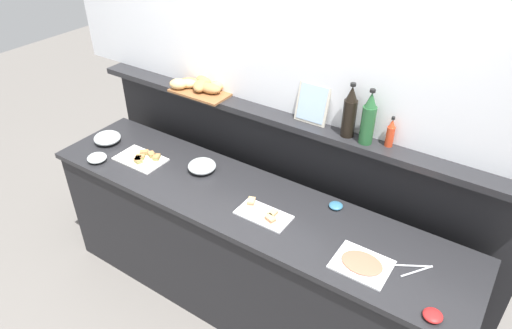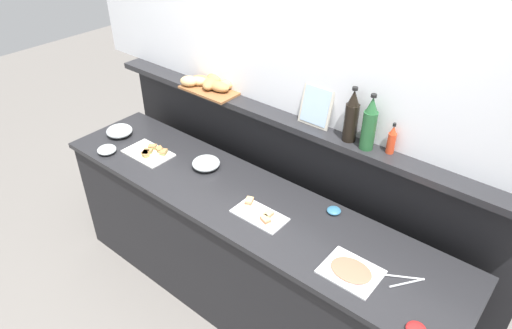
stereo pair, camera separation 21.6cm
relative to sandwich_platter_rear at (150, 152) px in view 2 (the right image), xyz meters
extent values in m
plane|color=slate|center=(0.80, 0.63, -0.92)|extent=(12.00, 12.00, 0.00)
cube|color=black|center=(0.80, 0.03, -0.48)|extent=(2.66, 0.58, 0.87)
cube|color=#232326|center=(0.80, 0.03, -0.03)|extent=(2.70, 0.62, 0.03)
cube|color=black|center=(0.80, 0.52, -0.30)|extent=(2.94, 0.08, 1.24)
cube|color=#232326|center=(0.80, 0.47, 0.34)|extent=(2.94, 0.22, 0.04)
cube|color=white|center=(0.80, 0.54, 1.02)|extent=(3.54, 0.08, 1.32)
cube|color=white|center=(-0.01, -0.01, -0.01)|extent=(0.33, 0.21, 0.01)
cube|color=#AD7A47|center=(0.08, 0.05, 0.00)|extent=(0.06, 0.07, 0.01)
cube|color=#66994C|center=(0.08, 0.05, 0.01)|extent=(0.06, 0.07, 0.01)
cube|color=#AD7A47|center=(0.08, 0.05, 0.02)|extent=(0.06, 0.07, 0.01)
cube|color=#AD7A47|center=(-0.01, -0.01, 0.00)|extent=(0.07, 0.06, 0.01)
cube|color=#66994C|center=(-0.01, -0.01, 0.01)|extent=(0.07, 0.06, 0.01)
cube|color=#AD7A47|center=(-0.01, -0.01, 0.02)|extent=(0.07, 0.06, 0.01)
cube|color=#AD7A47|center=(0.00, -0.03, 0.00)|extent=(0.07, 0.07, 0.01)
cube|color=#66994C|center=(0.00, -0.03, 0.01)|extent=(0.07, 0.07, 0.01)
cube|color=#AD7A47|center=(0.00, -0.03, 0.02)|extent=(0.07, 0.07, 0.01)
cube|color=#AD7A47|center=(0.01, -0.04, 0.00)|extent=(0.07, 0.06, 0.01)
cube|color=#66994C|center=(0.01, -0.04, 0.01)|extent=(0.07, 0.06, 0.01)
cube|color=#AD7A47|center=(0.01, -0.04, 0.02)|extent=(0.07, 0.06, 0.01)
cube|color=#AD7A47|center=(-0.02, 0.05, 0.00)|extent=(0.07, 0.07, 0.01)
cube|color=#66994C|center=(-0.02, 0.05, 0.01)|extent=(0.07, 0.07, 0.01)
cube|color=#AD7A47|center=(-0.02, 0.05, 0.02)|extent=(0.07, 0.07, 0.01)
cube|color=#AD7A47|center=(0.03, 0.06, 0.00)|extent=(0.07, 0.06, 0.01)
cube|color=#66994C|center=(0.03, 0.06, 0.01)|extent=(0.07, 0.06, 0.01)
cube|color=#AD7A47|center=(0.03, 0.06, 0.02)|extent=(0.07, 0.06, 0.01)
cube|color=white|center=(0.98, -0.03, -0.01)|extent=(0.31, 0.16, 0.01)
cube|color=tan|center=(1.03, -0.01, 0.00)|extent=(0.04, 0.06, 0.01)
cube|color=#B24738|center=(1.03, -0.01, 0.01)|extent=(0.04, 0.06, 0.01)
cube|color=tan|center=(1.03, -0.01, 0.02)|extent=(0.04, 0.06, 0.01)
cube|color=tan|center=(0.87, 0.01, 0.00)|extent=(0.06, 0.07, 0.01)
cube|color=#B24738|center=(0.87, 0.01, 0.01)|extent=(0.06, 0.07, 0.01)
cube|color=tan|center=(0.87, 0.01, 0.02)|extent=(0.06, 0.07, 0.01)
cube|color=tan|center=(1.04, -0.05, 0.00)|extent=(0.07, 0.06, 0.01)
cube|color=#B24738|center=(1.04, -0.05, 0.01)|extent=(0.07, 0.06, 0.01)
cube|color=tan|center=(1.04, -0.05, 0.02)|extent=(0.07, 0.06, 0.01)
cube|color=white|center=(1.59, -0.08, -0.01)|extent=(0.28, 0.22, 0.01)
ellipsoid|color=#D1664C|center=(1.59, -0.08, 0.00)|extent=(0.21, 0.16, 0.01)
ellipsoid|color=silver|center=(-0.23, -0.17, 0.01)|extent=(0.13, 0.13, 0.05)
ellipsoid|color=white|center=(-0.23, -0.17, 0.01)|extent=(0.10, 0.10, 0.03)
ellipsoid|color=silver|center=(0.41, 0.12, 0.02)|extent=(0.18, 0.18, 0.07)
ellipsoid|color=#E5CC66|center=(0.41, 0.12, 0.01)|extent=(0.14, 0.14, 0.04)
ellipsoid|color=silver|center=(-0.36, 0.03, 0.03)|extent=(0.18, 0.18, 0.07)
ellipsoid|color=#F28C4C|center=(-0.36, 0.03, 0.01)|extent=(0.14, 0.14, 0.04)
ellipsoid|color=teal|center=(1.29, 0.26, 0.00)|extent=(0.08, 0.08, 0.03)
ellipsoid|color=red|center=(1.97, -0.20, 0.00)|extent=(0.09, 0.09, 0.03)
cylinder|color=#B7BABF|center=(1.82, 0.03, -0.01)|extent=(0.11, 0.15, 0.01)
cylinder|color=#B7BABF|center=(1.80, 0.06, -0.01)|extent=(0.16, 0.10, 0.01)
sphere|color=#B7BABF|center=(1.88, 0.10, -0.01)|extent=(0.01, 0.01, 0.01)
cylinder|color=red|center=(1.46, 0.47, 0.41)|extent=(0.04, 0.04, 0.12)
cone|color=red|center=(1.46, 0.47, 0.49)|extent=(0.04, 0.04, 0.04)
cylinder|color=black|center=(1.46, 0.47, 0.52)|extent=(0.02, 0.02, 0.02)
cylinder|color=#23562D|center=(1.34, 0.43, 0.46)|extent=(0.08, 0.08, 0.22)
cone|color=#23562D|center=(1.34, 0.43, 0.61)|extent=(0.06, 0.06, 0.08)
cylinder|color=black|center=(1.34, 0.43, 0.66)|extent=(0.03, 0.03, 0.02)
cylinder|color=black|center=(1.22, 0.45, 0.46)|extent=(0.08, 0.08, 0.22)
cone|color=black|center=(1.22, 0.45, 0.61)|extent=(0.06, 0.06, 0.08)
cylinder|color=black|center=(1.22, 0.45, 0.66)|extent=(0.03, 0.03, 0.02)
cube|color=brown|center=(0.19, 0.44, 0.36)|extent=(0.40, 0.26, 0.02)
ellipsoid|color=#AD7A47|center=(0.17, 0.51, 0.40)|extent=(0.12, 0.14, 0.06)
ellipsoid|color=tan|center=(0.08, 0.42, 0.40)|extent=(0.17, 0.13, 0.06)
ellipsoid|color=tan|center=(0.04, 0.37, 0.41)|extent=(0.15, 0.13, 0.07)
ellipsoid|color=#AD7A47|center=(0.15, 0.51, 0.41)|extent=(0.13, 0.11, 0.07)
ellipsoid|color=#AD7A47|center=(0.18, 0.43, 0.40)|extent=(0.15, 0.18, 0.07)
ellipsoid|color=#AD7A47|center=(0.08, 0.45, 0.40)|extent=(0.17, 0.11, 0.05)
ellipsoid|color=tan|center=(0.27, 0.49, 0.40)|extent=(0.09, 0.14, 0.06)
ellipsoid|color=#AD7A47|center=(0.26, 0.44, 0.40)|extent=(0.16, 0.10, 0.06)
cube|color=#B2AD9E|center=(0.98, 0.48, 0.47)|extent=(0.20, 0.07, 0.24)
cube|color=#99B2CC|center=(0.98, 0.48, 0.48)|extent=(0.17, 0.05, 0.21)
camera|label=1|loc=(2.05, -1.70, 1.66)|focal=32.32mm
camera|label=2|loc=(2.22, -1.57, 1.66)|focal=32.32mm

